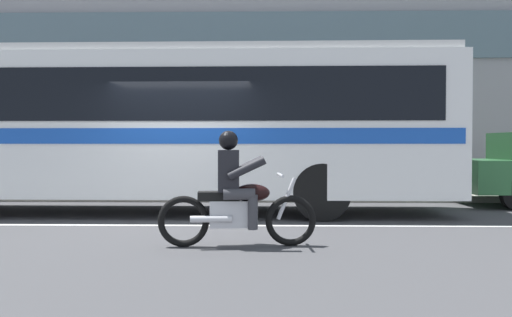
% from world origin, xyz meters
% --- Properties ---
extents(ground_plane, '(60.00, 60.00, 0.00)m').
position_xyz_m(ground_plane, '(0.00, 0.00, 0.00)').
color(ground_plane, '#3D3D3F').
extents(sidewalk_curb, '(28.00, 3.80, 0.15)m').
position_xyz_m(sidewalk_curb, '(0.00, 5.10, 0.07)').
color(sidewalk_curb, gray).
rests_on(sidewalk_curb, ground_plane).
extents(lane_center_stripe, '(26.60, 0.14, 0.01)m').
position_xyz_m(lane_center_stripe, '(0.00, -0.60, 0.00)').
color(lane_center_stripe, silver).
rests_on(lane_center_stripe, ground_plane).
extents(transit_bus, '(11.74, 2.75, 3.22)m').
position_xyz_m(transit_bus, '(-0.67, 1.19, 1.88)').
color(transit_bus, white).
rests_on(transit_bus, ground_plane).
extents(motorcycle_with_rider, '(2.14, 0.64, 1.56)m').
position_xyz_m(motorcycle_with_rider, '(1.16, -2.54, 0.66)').
color(motorcycle_with_rider, black).
rests_on(motorcycle_with_rider, ground_plane).
extents(fire_hydrant, '(0.22, 0.30, 0.75)m').
position_xyz_m(fire_hydrant, '(5.64, 4.07, 0.52)').
color(fire_hydrant, '#4C8C3F').
rests_on(fire_hydrant, sidewalk_curb).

